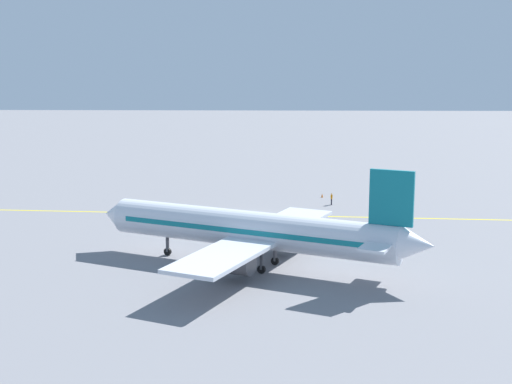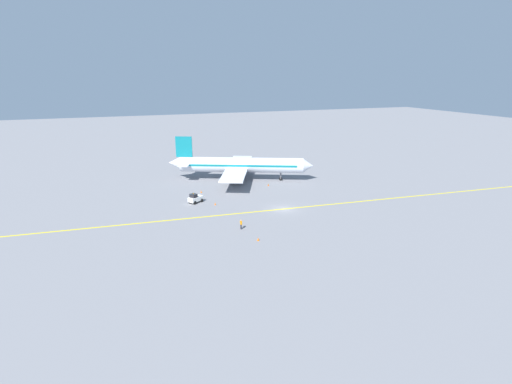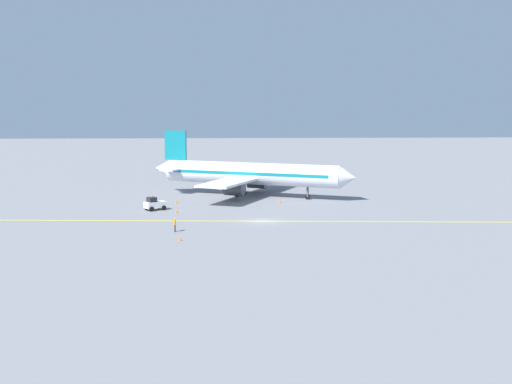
{
  "view_description": "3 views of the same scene",
  "coord_description": "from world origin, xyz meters",
  "px_view_note": "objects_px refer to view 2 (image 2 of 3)",
  "views": [
    {
      "loc": [
        -91.96,
        -2.84,
        20.11
      ],
      "look_at": [
        -4.61,
        -0.54,
        3.95
      ],
      "focal_mm": 50.0,
      "sensor_mm": 36.0,
      "label": 1
    },
    {
      "loc": [
        66.39,
        -30.42,
        24.81
      ],
      "look_at": [
        -3.89,
        -4.16,
        2.79
      ],
      "focal_mm": 28.0,
      "sensor_mm": 36.0,
      "label": 2
    },
    {
      "loc": [
        92.15,
        -4.82,
        15.95
      ],
      "look_at": [
        4.42,
        -1.0,
        4.45
      ],
      "focal_mm": 50.0,
      "sensor_mm": 36.0,
      "label": 3
    }
  ],
  "objects_px": {
    "traffic_cone_mid_apron": "(201,192)",
    "traffic_cone_far_edge": "(215,204)",
    "airplane_at_gate": "(240,165)",
    "baggage_tug_white": "(195,198)",
    "traffic_cone_by_wingtip": "(258,239)",
    "ground_crew_worker": "(241,224)",
    "traffic_cone_near_nose": "(268,185)"
  },
  "relations": [
    {
      "from": "ground_crew_worker",
      "to": "traffic_cone_near_nose",
      "type": "height_order",
      "value": "ground_crew_worker"
    },
    {
      "from": "baggage_tug_white",
      "to": "traffic_cone_far_edge",
      "type": "distance_m",
      "value": 4.47
    },
    {
      "from": "traffic_cone_mid_apron",
      "to": "baggage_tug_white",
      "type": "bearing_deg",
      "value": -22.36
    },
    {
      "from": "traffic_cone_mid_apron",
      "to": "traffic_cone_by_wingtip",
      "type": "height_order",
      "value": "same"
    },
    {
      "from": "baggage_tug_white",
      "to": "ground_crew_worker",
      "type": "bearing_deg",
      "value": 13.58
    },
    {
      "from": "ground_crew_worker",
      "to": "traffic_cone_far_edge",
      "type": "relative_size",
      "value": 3.05
    },
    {
      "from": "traffic_cone_by_wingtip",
      "to": "traffic_cone_far_edge",
      "type": "distance_m",
      "value": 19.71
    },
    {
      "from": "baggage_tug_white",
      "to": "traffic_cone_mid_apron",
      "type": "bearing_deg",
      "value": 157.64
    },
    {
      "from": "baggage_tug_white",
      "to": "ground_crew_worker",
      "type": "xyz_separation_m",
      "value": [
        16.96,
        4.1,
        0.01
      ]
    },
    {
      "from": "traffic_cone_mid_apron",
      "to": "traffic_cone_far_edge",
      "type": "bearing_deg",
      "value": 3.99
    },
    {
      "from": "traffic_cone_near_nose",
      "to": "traffic_cone_far_edge",
      "type": "distance_m",
      "value": 18.0
    },
    {
      "from": "traffic_cone_by_wingtip",
      "to": "baggage_tug_white",
      "type": "bearing_deg",
      "value": -167.34
    },
    {
      "from": "ground_crew_worker",
      "to": "traffic_cone_near_nose",
      "type": "relative_size",
      "value": 3.05
    },
    {
      "from": "baggage_tug_white",
      "to": "traffic_cone_far_edge",
      "type": "bearing_deg",
      "value": 49.44
    },
    {
      "from": "baggage_tug_white",
      "to": "traffic_cone_near_nose",
      "type": "relative_size",
      "value": 6.05
    },
    {
      "from": "baggage_tug_white",
      "to": "traffic_cone_near_nose",
      "type": "height_order",
      "value": "baggage_tug_white"
    },
    {
      "from": "ground_crew_worker",
      "to": "traffic_cone_mid_apron",
      "type": "bearing_deg",
      "value": -176.61
    },
    {
      "from": "baggage_tug_white",
      "to": "traffic_cone_by_wingtip",
      "type": "relative_size",
      "value": 6.05
    },
    {
      "from": "traffic_cone_near_nose",
      "to": "traffic_cone_by_wingtip",
      "type": "xyz_separation_m",
      "value": [
        29.14,
        -13.59,
        0.0
      ]
    },
    {
      "from": "traffic_cone_near_nose",
      "to": "airplane_at_gate",
      "type": "bearing_deg",
      "value": -149.41
    },
    {
      "from": "traffic_cone_near_nose",
      "to": "traffic_cone_far_edge",
      "type": "bearing_deg",
      "value": -58.13
    },
    {
      "from": "airplane_at_gate",
      "to": "traffic_cone_near_nose",
      "type": "distance_m",
      "value": 9.45
    },
    {
      "from": "ground_crew_worker",
      "to": "traffic_cone_far_edge",
      "type": "height_order",
      "value": "ground_crew_worker"
    },
    {
      "from": "baggage_tug_white",
      "to": "traffic_cone_mid_apron",
      "type": "height_order",
      "value": "baggage_tug_white"
    },
    {
      "from": "airplane_at_gate",
      "to": "traffic_cone_mid_apron",
      "type": "height_order",
      "value": "airplane_at_gate"
    },
    {
      "from": "ground_crew_worker",
      "to": "traffic_cone_mid_apron",
      "type": "height_order",
      "value": "ground_crew_worker"
    },
    {
      "from": "airplane_at_gate",
      "to": "baggage_tug_white",
      "type": "relative_size",
      "value": 10.11
    },
    {
      "from": "traffic_cone_by_wingtip",
      "to": "traffic_cone_mid_apron",
      "type": "bearing_deg",
      "value": -175.37
    },
    {
      "from": "traffic_cone_mid_apron",
      "to": "traffic_cone_by_wingtip",
      "type": "bearing_deg",
      "value": 4.63
    },
    {
      "from": "baggage_tug_white",
      "to": "traffic_cone_by_wingtip",
      "type": "distance_m",
      "value": 23.08
    },
    {
      "from": "airplane_at_gate",
      "to": "traffic_cone_far_edge",
      "type": "bearing_deg",
      "value": -32.31
    },
    {
      "from": "baggage_tug_white",
      "to": "traffic_cone_near_nose",
      "type": "distance_m",
      "value": 19.8
    }
  ]
}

